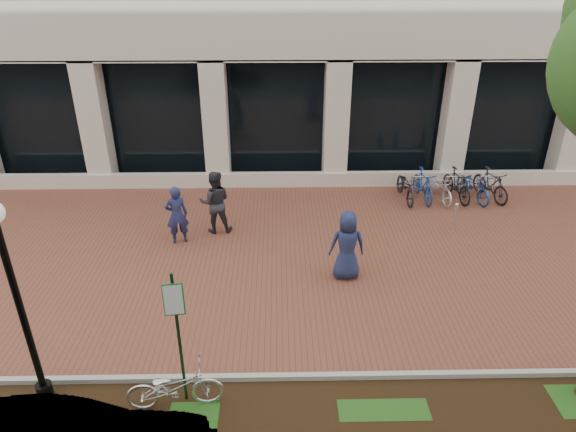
{
  "coord_description": "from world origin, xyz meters",
  "views": [
    {
      "loc": [
        0.07,
        -11.7,
        7.18
      ],
      "look_at": [
        0.29,
        -0.8,
        1.57
      ],
      "focal_mm": 32.0,
      "sensor_mm": 36.0,
      "label": 1
    }
  ],
  "objects_px": {
    "pedestrian_mid": "(215,202)",
    "pedestrian_left": "(177,215)",
    "locked_bicycle": "(175,387)",
    "parking_sign": "(177,325)",
    "lamppost": "(17,296)",
    "bollard": "(455,216)",
    "bike_rack_cluster": "(448,186)",
    "pedestrian_right": "(347,245)"
  },
  "relations": [
    {
      "from": "pedestrian_mid",
      "to": "pedestrian_left",
      "type": "bearing_deg",
      "value": 27.01
    },
    {
      "from": "locked_bicycle",
      "to": "pedestrian_mid",
      "type": "distance_m",
      "value": 6.46
    },
    {
      "from": "locked_bicycle",
      "to": "parking_sign",
      "type": "bearing_deg",
      "value": -51.47
    },
    {
      "from": "lamppost",
      "to": "bollard",
      "type": "relative_size",
      "value": 4.49
    },
    {
      "from": "lamppost",
      "to": "bike_rack_cluster",
      "type": "distance_m",
      "value": 12.83
    },
    {
      "from": "pedestrian_mid",
      "to": "bollard",
      "type": "distance_m",
      "value": 6.86
    },
    {
      "from": "pedestrian_left",
      "to": "locked_bicycle",
      "type": "bearing_deg",
      "value": 82.09
    },
    {
      "from": "bike_rack_cluster",
      "to": "parking_sign",
      "type": "bearing_deg",
      "value": -140.4
    },
    {
      "from": "pedestrian_right",
      "to": "bike_rack_cluster",
      "type": "distance_m",
      "value": 5.85
    },
    {
      "from": "bollard",
      "to": "bike_rack_cluster",
      "type": "distance_m",
      "value": 2.12
    },
    {
      "from": "lamppost",
      "to": "bike_rack_cluster",
      "type": "relative_size",
      "value": 1.09
    },
    {
      "from": "lamppost",
      "to": "pedestrian_right",
      "type": "relative_size",
      "value": 2.21
    },
    {
      "from": "parking_sign",
      "to": "bollard",
      "type": "xyz_separation_m",
      "value": [
        6.75,
        6.22,
        -1.25
      ]
    },
    {
      "from": "bike_rack_cluster",
      "to": "pedestrian_right",
      "type": "bearing_deg",
      "value": -140.47
    },
    {
      "from": "lamppost",
      "to": "pedestrian_mid",
      "type": "bearing_deg",
      "value": 68.33
    },
    {
      "from": "pedestrian_left",
      "to": "bollard",
      "type": "height_order",
      "value": "pedestrian_left"
    },
    {
      "from": "parking_sign",
      "to": "bike_rack_cluster",
      "type": "bearing_deg",
      "value": 40.96
    },
    {
      "from": "parking_sign",
      "to": "pedestrian_right",
      "type": "bearing_deg",
      "value": 41.04
    },
    {
      "from": "pedestrian_mid",
      "to": "bollard",
      "type": "relative_size",
      "value": 2.11
    },
    {
      "from": "pedestrian_left",
      "to": "pedestrian_right",
      "type": "bearing_deg",
      "value": 140.83
    },
    {
      "from": "pedestrian_mid",
      "to": "bike_rack_cluster",
      "type": "height_order",
      "value": "pedestrian_mid"
    },
    {
      "from": "lamppost",
      "to": "pedestrian_right",
      "type": "distance_m",
      "value": 7.13
    },
    {
      "from": "pedestrian_mid",
      "to": "bollard",
      "type": "bearing_deg",
      "value": 174.26
    },
    {
      "from": "pedestrian_right",
      "to": "bike_rack_cluster",
      "type": "height_order",
      "value": "pedestrian_right"
    },
    {
      "from": "parking_sign",
      "to": "locked_bicycle",
      "type": "relative_size",
      "value": 1.59
    },
    {
      "from": "locked_bicycle",
      "to": "bollard",
      "type": "bearing_deg",
      "value": -53.82
    },
    {
      "from": "pedestrian_mid",
      "to": "locked_bicycle",
      "type": "bearing_deg",
      "value": 84.45
    },
    {
      "from": "lamppost",
      "to": "pedestrian_left",
      "type": "xyz_separation_m",
      "value": [
        1.48,
        5.57,
        -1.39
      ]
    },
    {
      "from": "lamppost",
      "to": "locked_bicycle",
      "type": "bearing_deg",
      "value": -5.93
    },
    {
      "from": "pedestrian_left",
      "to": "lamppost",
      "type": "bearing_deg",
      "value": 58.12
    },
    {
      "from": "parking_sign",
      "to": "pedestrian_mid",
      "type": "bearing_deg",
      "value": 82.61
    },
    {
      "from": "locked_bicycle",
      "to": "bollard",
      "type": "distance_m",
      "value": 9.38
    },
    {
      "from": "pedestrian_left",
      "to": "pedestrian_mid",
      "type": "height_order",
      "value": "pedestrian_mid"
    },
    {
      "from": "pedestrian_left",
      "to": "bollard",
      "type": "relative_size",
      "value": 1.92
    },
    {
      "from": "pedestrian_left",
      "to": "pedestrian_mid",
      "type": "distance_m",
      "value": 1.16
    },
    {
      "from": "parking_sign",
      "to": "lamppost",
      "type": "relative_size",
      "value": 0.69
    },
    {
      "from": "pedestrian_left",
      "to": "bollard",
      "type": "distance_m",
      "value": 7.85
    },
    {
      "from": "lamppost",
      "to": "locked_bicycle",
      "type": "distance_m",
      "value": 3.01
    },
    {
      "from": "locked_bicycle",
      "to": "lamppost",
      "type": "bearing_deg",
      "value": 77.53
    },
    {
      "from": "parking_sign",
      "to": "bike_rack_cluster",
      "type": "xyz_separation_m",
      "value": [
        7.16,
        8.3,
        -1.22
      ]
    },
    {
      "from": "lamppost",
      "to": "bike_rack_cluster",
      "type": "bearing_deg",
      "value": 40.15
    },
    {
      "from": "pedestrian_right",
      "to": "bollard",
      "type": "relative_size",
      "value": 2.03
    }
  ]
}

